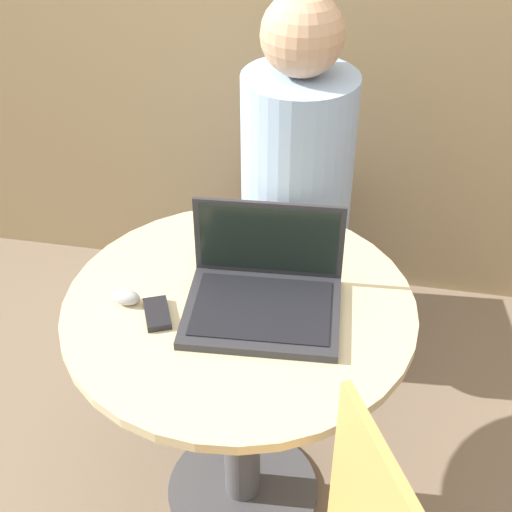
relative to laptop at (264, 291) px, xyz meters
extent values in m
plane|color=#7F6B56|center=(-0.06, 0.00, -0.76)|extent=(12.00, 12.00, 0.00)
cylinder|color=#4C4C51|center=(-0.06, 0.00, -0.75)|extent=(0.43, 0.43, 0.02)
cylinder|color=#4C4C51|center=(-0.06, 0.00, -0.40)|extent=(0.10, 0.10, 0.67)
cylinder|color=beige|center=(-0.06, 0.00, -0.05)|extent=(0.81, 0.81, 0.02)
cube|color=#2D2D33|center=(0.00, -0.04, -0.03)|extent=(0.36, 0.29, 0.02)
cube|color=black|center=(0.00, -0.04, -0.02)|extent=(0.32, 0.23, 0.00)
cube|color=#2D2D33|center=(-0.01, 0.10, 0.08)|extent=(0.34, 0.03, 0.19)
cube|color=black|center=(-0.01, 0.09, 0.08)|extent=(0.32, 0.02, 0.17)
cube|color=black|center=(-0.23, -0.08, -0.03)|extent=(0.09, 0.11, 0.02)
ellipsoid|color=#B2B2B7|center=(-0.31, -0.05, -0.02)|extent=(0.06, 0.04, 0.03)
cube|color=#3D4766|center=(-0.02, 0.72, -0.52)|extent=(0.37, 0.50, 0.47)
cylinder|color=#9EBCE5|center=(-0.01, 0.60, -0.01)|extent=(0.33, 0.33, 0.54)
sphere|color=tan|center=(-0.01, 0.60, 0.37)|extent=(0.22, 0.22, 0.22)
camera|label=1|loc=(0.21, -1.21, 1.02)|focal=50.00mm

